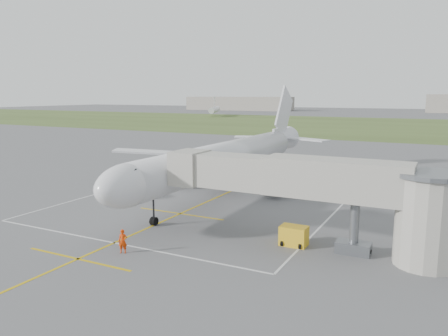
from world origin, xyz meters
The scene contains 11 objects.
ground centered at (0.00, 0.00, 0.00)m, with size 700.00×700.00×0.00m, color #4F4F51.
grass_strip centered at (0.00, 130.00, 0.01)m, with size 700.00×120.00×0.02m, color #405324.
apron_markings centered at (0.00, -5.82, 0.01)m, with size 28.20×60.00×0.01m.
airliner centered at (0.00, 0.75, 4.39)m, with size 38.93×46.75×13.52m.
jet_bridge centered at (15.72, -13.50, 4.74)m, with size 23.40×5.00×7.20m.
gpu_unit centered at (13.35, -13.83, 0.79)m, with size 2.16×1.54×1.61m.
baggage_cart centered at (-9.48, -7.26, 0.91)m, with size 2.89×2.23×1.77m.
ramp_worker_nose centered at (2.19, -21.48, 0.93)m, with size 0.68×0.45×1.87m, color red.
ramp_worker_wing centered at (-4.59, 3.74, 0.84)m, with size 0.82×0.64×1.68m, color #FF4208.
distant_hangars centered at (-16.15, 265.19, 5.17)m, with size 345.00×49.00×12.00m.
distant_aircraft centered at (5.57, 173.25, 3.59)m, with size 212.39×37.89×8.85m.
Camera 1 is at (23.73, -46.49, 12.10)m, focal length 35.00 mm.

